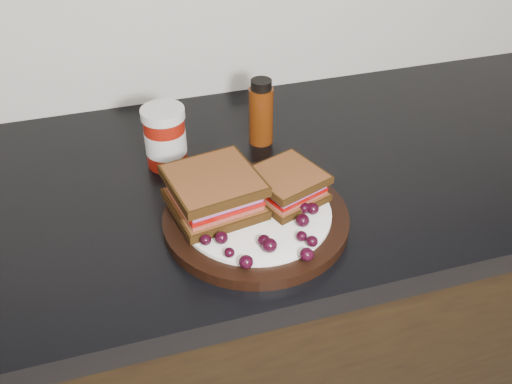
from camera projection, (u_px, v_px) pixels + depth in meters
base_cabinets at (180, 365)px, 1.22m from camera, size 3.96×0.58×0.86m
countertop at (158, 199)px, 0.95m from camera, size 3.98×0.60×0.04m
plate at (256, 219)px, 0.86m from camera, size 0.28×0.28×0.02m
sandwich_left at (214, 192)px, 0.84m from camera, size 0.15×0.15×0.06m
sandwich_right at (287, 185)px, 0.87m from camera, size 0.13×0.13×0.04m
grape_0 at (206, 240)px, 0.79m from camera, size 0.02×0.02×0.02m
grape_1 at (221, 238)px, 0.79m from camera, size 0.02×0.02×0.02m
grape_2 at (229, 253)px, 0.77m from camera, size 0.01×0.01×0.01m
grape_3 at (246, 262)px, 0.75m from camera, size 0.02×0.02×0.02m
grape_4 at (270, 245)px, 0.78m from camera, size 0.02×0.02×0.02m
grape_5 at (264, 241)px, 0.79m from camera, size 0.02×0.02×0.02m
grape_6 at (307, 255)px, 0.76m from camera, size 0.02×0.02×0.02m
grape_7 at (312, 241)px, 0.79m from camera, size 0.02×0.02×0.02m
grape_8 at (302, 236)px, 0.80m from camera, size 0.02×0.02×0.01m
grape_9 at (303, 221)px, 0.82m from camera, size 0.02×0.02×0.02m
grape_10 at (313, 209)px, 0.84m from camera, size 0.02×0.02×0.02m
grape_11 at (304, 208)px, 0.84m from camera, size 0.02×0.02×0.02m
grape_12 at (305, 197)px, 0.87m from camera, size 0.02×0.02×0.02m
grape_13 at (302, 186)px, 0.89m from camera, size 0.02×0.02×0.02m
grape_14 at (286, 185)px, 0.89m from camera, size 0.02×0.02×0.01m
grape_15 at (223, 199)px, 0.86m from camera, size 0.02×0.02×0.02m
grape_16 at (206, 202)px, 0.86m from camera, size 0.02×0.02×0.01m
grape_17 at (205, 209)px, 0.84m from camera, size 0.02×0.02×0.02m
grape_18 at (190, 217)px, 0.83m from camera, size 0.02×0.02×0.02m
grape_19 at (198, 223)px, 0.82m from camera, size 0.02×0.02×0.02m
grape_20 at (226, 207)px, 0.85m from camera, size 0.02×0.02×0.02m
grape_21 at (213, 210)px, 0.84m from camera, size 0.01×0.01×0.01m
grape_22 at (215, 219)px, 0.83m from camera, size 0.01×0.01×0.01m
condiment_jar at (165, 137)px, 0.96m from camera, size 0.08×0.08×0.11m
oil_bottle at (261, 112)px, 1.02m from camera, size 0.05×0.05×0.12m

